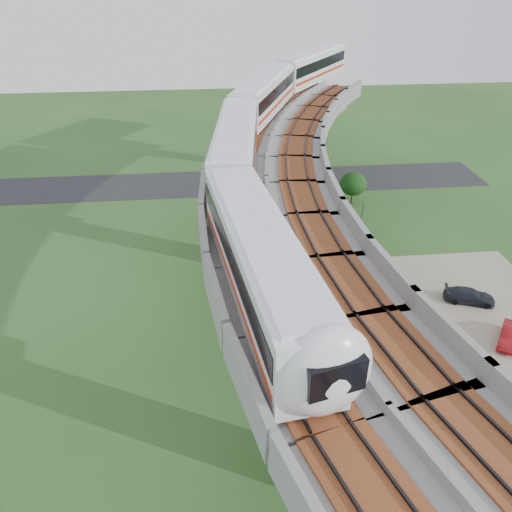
% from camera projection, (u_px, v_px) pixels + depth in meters
% --- Properties ---
extents(ground, '(160.00, 160.00, 0.00)m').
position_uv_depth(ground, '(271.00, 345.00, 35.80)').
color(ground, '#2D4E1F').
rests_on(ground, ground).
extents(dirt_lot, '(18.00, 26.00, 0.04)m').
position_uv_depth(dirt_lot, '(470.00, 351.00, 35.27)').
color(dirt_lot, gray).
rests_on(dirt_lot, ground).
extents(asphalt_road, '(60.00, 8.00, 0.03)m').
position_uv_depth(asphalt_road, '(241.00, 182.00, 61.30)').
color(asphalt_road, '#232326').
rests_on(asphalt_road, ground).
extents(viaduct, '(19.58, 73.98, 11.40)m').
position_uv_depth(viaduct, '(333.00, 232.00, 31.42)').
color(viaduct, '#99968E').
rests_on(viaduct, ground).
extents(metro_train, '(18.82, 59.66, 3.64)m').
position_uv_depth(metro_train, '(276.00, 120.00, 41.15)').
color(metro_train, white).
rests_on(metro_train, ground).
extents(fence, '(3.87, 38.73, 1.50)m').
position_uv_depth(fence, '(404.00, 329.00, 36.23)').
color(fence, '#2D382D').
rests_on(fence, ground).
extents(tree_0, '(2.99, 2.99, 3.63)m').
position_uv_depth(tree_0, '(353.00, 184.00, 54.91)').
color(tree_0, '#382314').
rests_on(tree_0, ground).
extents(tree_1, '(2.30, 2.30, 3.06)m').
position_uv_depth(tree_1, '(333.00, 222.00, 47.78)').
color(tree_1, '#382314').
rests_on(tree_1, ground).
extents(tree_2, '(2.17, 2.17, 3.06)m').
position_uv_depth(tree_2, '(354.00, 266.00, 40.85)').
color(tree_2, '#382314').
rests_on(tree_2, ground).
extents(tree_3, '(2.81, 2.81, 2.96)m').
position_uv_depth(tree_3, '(376.00, 337.00, 33.93)').
color(tree_3, '#382314').
rests_on(tree_3, ground).
extents(tree_4, '(2.89, 2.89, 3.46)m').
position_uv_depth(tree_4, '(412.00, 396.00, 28.78)').
color(tree_4, '#382314').
rests_on(tree_4, ground).
extents(car_red, '(3.05, 3.53, 1.15)m').
position_uv_depth(car_red, '(509.00, 336.00, 35.78)').
color(car_red, '#A50F15').
rests_on(car_red, dirt_lot).
extents(car_dark, '(4.24, 2.80, 1.14)m').
position_uv_depth(car_dark, '(469.00, 296.00, 39.94)').
color(car_dark, black).
rests_on(car_dark, dirt_lot).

